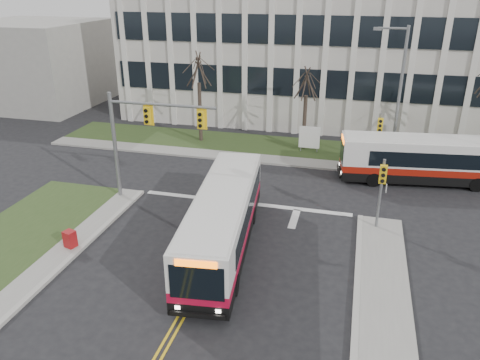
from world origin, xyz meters
name	(u,v)px	position (x,y,z in m)	size (l,w,h in m)	color
ground	(198,287)	(0.00, 0.00, 0.00)	(120.00, 120.00, 0.00)	black
sidewalk_cross	(341,166)	(5.00, 15.20, 0.07)	(44.00, 1.60, 0.14)	#9E9B93
building_lawn	(343,153)	(5.00, 18.00, 0.06)	(44.00, 5.00, 0.12)	#30461E
office_building	(356,48)	(5.00, 30.00, 6.00)	(40.00, 16.00, 12.00)	silver
building_annex	(37,63)	(-26.00, 26.00, 4.00)	(12.00, 12.00, 8.00)	#9E9B93
mast_arm_signal	(141,129)	(-5.62, 7.16, 4.26)	(6.11, 0.38, 6.20)	slate
signal_pole_near	(382,185)	(7.20, 6.90, 2.50)	(0.34, 0.39, 3.80)	slate
signal_pole_far	(379,134)	(7.20, 15.40, 2.50)	(0.34, 0.39, 3.80)	slate
streetlight	(397,91)	(8.03, 16.20, 5.19)	(2.15, 0.25, 9.20)	slate
directory_sign	(309,138)	(2.50, 17.50, 1.17)	(1.50, 0.12, 2.00)	slate
tree_left	(199,71)	(-6.00, 18.00, 5.51)	(1.80, 1.80, 7.70)	#42352B
tree_mid	(307,84)	(2.00, 18.20, 4.88)	(1.80, 1.80, 6.82)	#42352B
bus_main	(223,222)	(0.18, 3.21, 1.43)	(2.33, 10.75, 2.87)	silver
bus_cross	(429,161)	(10.29, 13.94, 1.42)	(2.31, 10.64, 2.84)	silver
newspaper_box_red	(70,240)	(-6.80, 1.36, 0.47)	(0.50, 0.45, 0.95)	maroon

